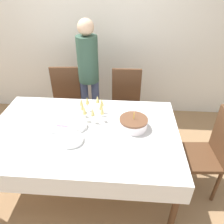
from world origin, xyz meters
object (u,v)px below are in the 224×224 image
at_px(plate_stack_dessert, 78,126).
at_px(person_standing, 88,68).
at_px(dining_chair_right_end, 208,151).
at_px(plate_stack_main, 71,140).
at_px(dining_chair_far_right, 126,101).
at_px(dining_chair_far_left, 66,99).
at_px(champagne_tray, 92,109).
at_px(birthday_cake, 133,123).

height_order(plate_stack_dessert, person_standing, person_standing).
relative_size(dining_chair_right_end, plate_stack_dessert, 5.42).
distance_m(dining_chair_right_end, plate_stack_main, 1.38).
height_order(dining_chair_far_right, plate_stack_dessert, dining_chair_far_right).
distance_m(dining_chair_right_end, person_standing, 1.79).
height_order(dining_chair_right_end, plate_stack_main, dining_chair_right_end).
bearing_deg(person_standing, dining_chair_far_right, -15.08).
relative_size(dining_chair_far_left, dining_chair_right_end, 1.00).
distance_m(dining_chair_far_right, champagne_tray, 0.81).
bearing_deg(birthday_cake, dining_chair_right_end, -5.70).
distance_m(birthday_cake, plate_stack_dessert, 0.56).
bearing_deg(plate_stack_main, person_standing, 91.54).
bearing_deg(birthday_cake, person_standing, 121.72).
bearing_deg(dining_chair_right_end, person_standing, 142.32).
relative_size(dining_chair_far_left, birthday_cake, 3.44).
bearing_deg(champagne_tray, plate_stack_main, -107.78).
xyz_separation_m(dining_chair_right_end, plate_stack_dessert, (-1.33, 0.04, 0.22)).
relative_size(dining_chair_far_right, plate_stack_dessert, 5.42).
height_order(dining_chair_far_right, plate_stack_main, dining_chair_far_right).
relative_size(dining_chair_right_end, person_standing, 0.61).
xyz_separation_m(dining_chair_right_end, person_standing, (-1.38, 1.07, 0.42)).
xyz_separation_m(dining_chair_far_left, plate_stack_dessert, (0.37, -0.89, 0.22)).
bearing_deg(dining_chair_right_end, plate_stack_dessert, 178.35).
height_order(dining_chair_far_right, dining_chair_right_end, same).
xyz_separation_m(birthday_cake, champagne_tray, (-0.44, 0.18, 0.03)).
distance_m(dining_chair_far_left, plate_stack_main, 1.17).
distance_m(dining_chair_far_right, person_standing, 0.69).
bearing_deg(plate_stack_main, dining_chair_far_left, 107.85).
relative_size(birthday_cake, champagne_tray, 0.75).
xyz_separation_m(birthday_cake, person_standing, (-0.61, 0.99, 0.17)).
height_order(dining_chair_far_left, person_standing, person_standing).
bearing_deg(person_standing, champagne_tray, -78.10).
relative_size(dining_chair_right_end, plate_stack_main, 4.33).
bearing_deg(birthday_cake, dining_chair_far_right, 95.59).
bearing_deg(plate_stack_main, dining_chair_far_right, 65.71).
bearing_deg(dining_chair_right_end, birthday_cake, 174.30).
relative_size(dining_chair_far_right, birthday_cake, 3.44).
distance_m(birthday_cake, plate_stack_main, 0.63).
distance_m(plate_stack_main, plate_stack_dessert, 0.21).
xyz_separation_m(dining_chair_right_end, birthday_cake, (-0.77, 0.08, 0.25)).
bearing_deg(dining_chair_right_end, champagne_tray, 168.09).
height_order(champagne_tray, person_standing, person_standing).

